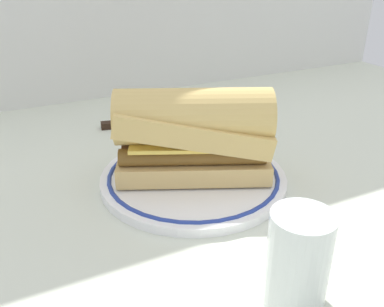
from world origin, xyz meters
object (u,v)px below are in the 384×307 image
at_px(drinking_glass, 297,266).
at_px(butter_knife, 136,123).
at_px(plate, 192,177).
at_px(sausage_sandwich, 192,133).

xyz_separation_m(drinking_glass, butter_knife, (0.01, 0.48, -0.04)).
bearing_deg(butter_knife, drinking_glass, -91.26).
bearing_deg(drinking_glass, plate, 87.16).
bearing_deg(plate, butter_knife, 90.37).
relative_size(plate, drinking_glass, 2.69).
bearing_deg(butter_knife, plate, -89.63).
bearing_deg(sausage_sandwich, plate, -69.97).
relative_size(plate, sausage_sandwich, 1.16).
height_order(drinking_glass, butter_knife, drinking_glass).
height_order(plate, butter_knife, plate).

